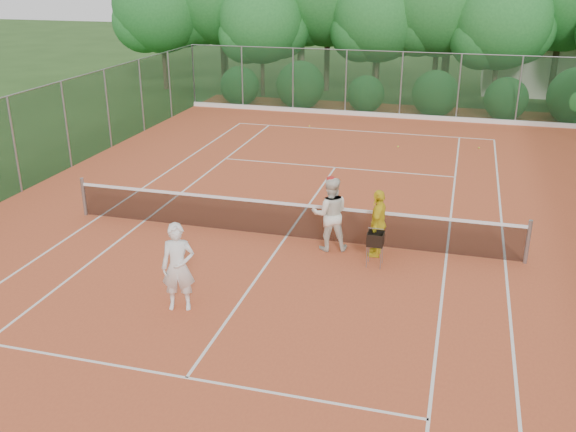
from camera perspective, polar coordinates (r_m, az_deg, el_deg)
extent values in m
plane|color=#264619|center=(16.83, -0.16, -1.92)|extent=(120.00, 120.00, 0.00)
cube|color=#C2532C|center=(16.82, -0.16, -1.89)|extent=(18.00, 36.00, 0.02)
cube|color=beige|center=(39.51, 22.91, 12.28)|extent=(8.00, 5.00, 3.00)
cylinder|color=gray|center=(18.99, -17.69, 1.65)|extent=(0.10, 0.10, 1.10)
cylinder|color=gray|center=(16.17, 20.54, -2.17)|extent=(0.10, 0.10, 1.10)
cube|color=black|center=(16.64, -0.16, -0.40)|extent=(11.87, 0.03, 0.86)
cube|color=white|center=(16.48, -0.17, 1.10)|extent=(11.87, 0.04, 0.07)
imported|color=white|center=(13.22, -9.73, -4.50)|extent=(0.78, 0.62, 1.88)
imported|color=white|center=(15.80, 3.76, 0.20)|extent=(1.07, 0.94, 1.88)
ellipsoid|color=#B01B17|center=(15.49, 3.84, 3.31)|extent=(0.22, 0.22, 0.14)
imported|color=yellow|center=(15.62, 8.02, -0.61)|extent=(0.47, 1.01, 1.69)
cylinder|color=gray|center=(15.16, 7.01, -3.64)|extent=(0.02, 0.02, 0.53)
cylinder|color=gray|center=(15.42, 8.40, -3.27)|extent=(0.02, 0.02, 0.53)
cube|color=black|center=(15.12, 7.79, -2.01)|extent=(0.37, 0.37, 0.31)
sphere|color=yellow|center=(28.49, 1.92, 7.99)|extent=(0.07, 0.07, 0.07)
sphere|color=#CBF037|center=(25.53, 9.75, 6.10)|extent=(0.07, 0.07, 0.07)
sphere|color=#B3CE2F|center=(26.07, 16.61, 5.83)|extent=(0.07, 0.07, 0.07)
cube|color=white|center=(27.89, 6.49, 7.51)|extent=(11.03, 0.06, 0.01)
cube|color=white|center=(18.94, -16.36, -0.02)|extent=(0.06, 23.77, 0.01)
cube|color=white|center=(16.35, 18.73, -3.78)|extent=(0.06, 23.77, 0.01)
cube|color=white|center=(18.28, -12.67, -0.44)|extent=(0.06, 23.77, 0.01)
cube|color=white|center=(16.29, 13.92, -3.32)|extent=(0.06, 23.77, 0.01)
cube|color=white|center=(22.68, 4.21, 4.33)|extent=(8.23, 0.06, 0.01)
cube|color=white|center=(11.55, -9.01, -14.01)|extent=(8.23, 0.06, 0.01)
cube|color=white|center=(16.82, -0.16, -1.85)|extent=(0.06, 12.80, 0.01)
cube|color=#19381E|center=(30.60, 7.58, 11.56)|extent=(18.00, 0.02, 3.00)
cylinder|color=gray|center=(33.05, -8.40, 12.25)|extent=(0.07, 0.07, 3.00)
cylinder|color=gray|center=(33.05, -8.40, 12.25)|extent=(0.07, 0.07, 3.00)
cylinder|color=brown|center=(38.06, -10.96, 13.82)|extent=(0.26, 0.26, 3.75)
sphere|color=#226628|center=(37.81, -11.27, 17.99)|extent=(5.25, 5.25, 5.25)
cylinder|color=brown|center=(38.19, -5.80, 14.61)|extent=(0.30, 0.30, 4.40)
cylinder|color=brown|center=(35.40, -2.29, 13.18)|extent=(0.22, 0.22, 3.20)
sphere|color=#226628|center=(35.14, -2.35, 17.01)|extent=(4.48, 4.48, 4.48)
cylinder|color=brown|center=(36.95, 3.50, 14.52)|extent=(0.31, 0.31, 4.50)
cylinder|color=brown|center=(35.04, 7.87, 13.17)|extent=(0.24, 0.24, 3.50)
sphere|color=#226628|center=(34.77, 8.10, 17.39)|extent=(4.90, 4.90, 4.90)
cylinder|color=brown|center=(35.22, 12.98, 13.37)|extent=(0.28, 0.28, 4.10)
cylinder|color=brown|center=(34.07, 17.95, 12.03)|extent=(0.23, 0.23, 3.40)
sphere|color=#226628|center=(33.79, 18.45, 16.23)|extent=(4.76, 4.76, 4.76)
cylinder|color=brown|center=(36.89, 22.72, 13.07)|extent=(0.32, 0.32, 4.65)
cone|color=brown|center=(35.43, 14.29, 18.11)|extent=(0.44, 0.44, 10.00)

